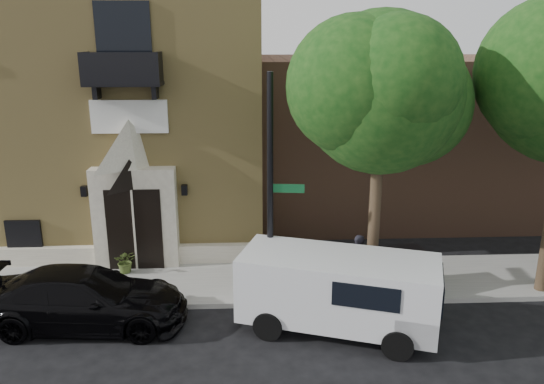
# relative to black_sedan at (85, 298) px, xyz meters

# --- Properties ---
(ground) EXTENTS (120.00, 120.00, 0.00)m
(ground) POSITION_rel_black_sedan_xyz_m (1.68, 0.67, -0.75)
(ground) COLOR black
(ground) RESTS_ON ground
(sidewalk) EXTENTS (42.00, 3.00, 0.15)m
(sidewalk) POSITION_rel_black_sedan_xyz_m (2.68, 2.17, -0.68)
(sidewalk) COLOR gray
(sidewalk) RESTS_ON ground
(church) EXTENTS (12.20, 11.01, 9.30)m
(church) POSITION_rel_black_sedan_xyz_m (-1.31, 8.62, 3.88)
(church) COLOR tan
(church) RESTS_ON ground
(neighbour_building) EXTENTS (18.00, 8.00, 6.40)m
(neighbour_building) POSITION_rel_black_sedan_xyz_m (13.68, 9.67, 2.45)
(neighbour_building) COLOR brown
(neighbour_building) RESTS_ON ground
(street_tree_left) EXTENTS (4.97, 4.38, 7.77)m
(street_tree_left) POSITION_rel_black_sedan_xyz_m (7.70, 1.02, 5.11)
(street_tree_left) COLOR #38281C
(street_tree_left) RESTS_ON sidewalk
(black_sedan) EXTENTS (5.27, 2.34, 1.50)m
(black_sedan) POSITION_rel_black_sedan_xyz_m (0.00, 0.00, 0.00)
(black_sedan) COLOR black
(black_sedan) RESTS_ON ground
(cargo_van) EXTENTS (5.23, 3.39, 2.00)m
(cargo_van) POSITION_rel_black_sedan_xyz_m (6.62, -0.59, 0.36)
(cargo_van) COLOR silver
(cargo_van) RESTS_ON ground
(street_sign) EXTENTS (0.99, 1.03, 6.23)m
(street_sign) POSITION_rel_black_sedan_xyz_m (4.82, 0.95, 2.54)
(street_sign) COLOR black
(street_sign) RESTS_ON sidewalk
(fire_hydrant) EXTENTS (0.41, 0.33, 0.72)m
(fire_hydrant) POSITION_rel_black_sedan_xyz_m (6.49, 0.87, -0.25)
(fire_hydrant) COLOR #AB1714
(fire_hydrant) RESTS_ON sidewalk
(dumpster) EXTENTS (2.00, 1.55, 1.15)m
(dumpster) POSITION_rel_black_sedan_xyz_m (8.49, 1.32, -0.02)
(dumpster) COLOR #0F381D
(dumpster) RESTS_ON sidewalk
(planter) EXTENTS (0.75, 0.68, 0.74)m
(planter) POSITION_rel_black_sedan_xyz_m (0.40, 2.86, -0.23)
(planter) COLOR #475A25
(planter) RESTS_ON sidewalk
(pedestrian_near) EXTENTS (0.73, 0.67, 1.68)m
(pedestrian_near) POSITION_rel_black_sedan_xyz_m (7.32, 1.39, 0.24)
(pedestrian_near) COLOR black
(pedestrian_near) RESTS_ON sidewalk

